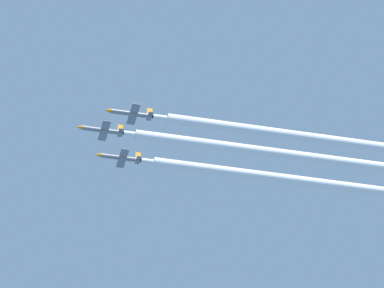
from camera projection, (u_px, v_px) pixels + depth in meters
jet_lead at (101, 130)px, 279.44m from camera, size 7.69×11.19×2.69m
jet_left_wingman at (130, 113)px, 272.69m from camera, size 7.69×11.19×2.69m
jet_right_wingman at (119, 158)px, 286.53m from camera, size 7.69×11.19×2.69m
smoke_trail_lead at (276, 153)px, 286.80m from camera, size 2.30×71.44×2.30m
smoke_trail_left_wingman at (336, 141)px, 281.26m from camera, size 2.30×84.81×2.30m
smoke_trail_right_wingman at (302, 181)px, 294.47m from camera, size 2.30×77.80×2.30m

